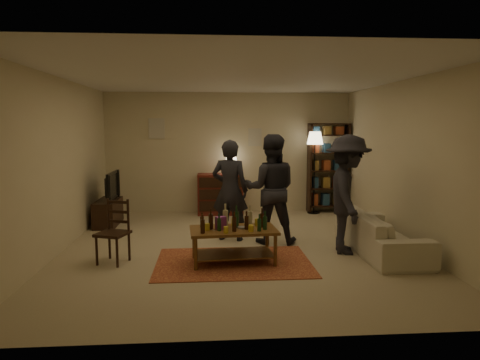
{
  "coord_description": "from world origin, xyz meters",
  "views": [
    {
      "loc": [
        -0.45,
        -6.69,
        1.94
      ],
      "look_at": [
        0.05,
        0.1,
        1.09
      ],
      "focal_mm": 32.0,
      "sensor_mm": 36.0,
      "label": 1
    }
  ],
  "objects": [
    {
      "name": "floor_lamp",
      "position": [
        1.9,
        2.65,
        1.56
      ],
      "size": [
        0.36,
        0.36,
        1.83
      ],
      "color": "black",
      "rests_on": "ground"
    },
    {
      "name": "person_right",
      "position": [
        0.57,
        0.28,
        0.91
      ],
      "size": [
        0.97,
        0.8,
        1.82
      ],
      "primitive_type": "imported",
      "rotation": [
        0.0,
        0.0,
        3.01
      ],
      "color": "#25252C",
      "rests_on": "ground"
    },
    {
      "name": "bookshelf",
      "position": [
        2.25,
        2.78,
        1.03
      ],
      "size": [
        0.9,
        0.34,
        2.02
      ],
      "color": "black",
      "rests_on": "ground"
    },
    {
      "name": "tv_stand",
      "position": [
        -2.44,
        1.8,
        0.38
      ],
      "size": [
        0.4,
        1.0,
        1.06
      ],
      "color": "black",
      "rests_on": "ground"
    },
    {
      "name": "dining_chair",
      "position": [
        -1.8,
        -0.59,
        0.48
      ],
      "size": [
        0.51,
        0.51,
        0.92
      ],
      "rotation": [
        0.0,
        0.0,
        -0.34
      ],
      "color": "black",
      "rests_on": "ground"
    },
    {
      "name": "floor",
      "position": [
        0.0,
        0.0,
        0.0
      ],
      "size": [
        6.0,
        6.0,
        0.0
      ],
      "primitive_type": "plane",
      "color": "#C6B793",
      "rests_on": "ground"
    },
    {
      "name": "person_by_sofa",
      "position": [
        1.66,
        -0.37,
        0.91
      ],
      "size": [
        0.9,
        1.29,
        1.82
      ],
      "primitive_type": "imported",
      "rotation": [
        0.0,
        0.0,
        1.37
      ],
      "color": "#232229",
      "rests_on": "ground"
    },
    {
      "name": "person_left",
      "position": [
        -0.09,
        0.51,
        0.86
      ],
      "size": [
        0.72,
        0.58,
        1.73
      ],
      "primitive_type": "imported",
      "rotation": [
        0.0,
        0.0,
        2.83
      ],
      "color": "#212228",
      "rests_on": "ground"
    },
    {
      "name": "rug",
      "position": [
        -0.11,
        -0.77,
        0.01
      ],
      "size": [
        2.2,
        1.5,
        0.01
      ],
      "primitive_type": "cube",
      "color": "maroon",
      "rests_on": "ground"
    },
    {
      "name": "dresser",
      "position": [
        -0.19,
        2.71,
        0.48
      ],
      "size": [
        1.0,
        0.5,
        1.36
      ],
      "color": "maroon",
      "rests_on": "ground"
    },
    {
      "name": "room_shell",
      "position": [
        -0.65,
        2.98,
        1.81
      ],
      "size": [
        6.0,
        6.0,
        6.0
      ],
      "color": "beige",
      "rests_on": "ground"
    },
    {
      "name": "sofa",
      "position": [
        2.2,
        -0.4,
        0.3
      ],
      "size": [
        0.81,
        2.08,
        0.61
      ],
      "primitive_type": "imported",
      "rotation": [
        0.0,
        0.0,
        1.57
      ],
      "color": "beige",
      "rests_on": "ground"
    },
    {
      "name": "coffee_table",
      "position": [
        -0.11,
        -0.77,
        0.43
      ],
      "size": [
        1.27,
        0.75,
        0.84
      ],
      "rotation": [
        0.0,
        0.0,
        0.08
      ],
      "color": "brown",
      "rests_on": "ground"
    }
  ]
}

